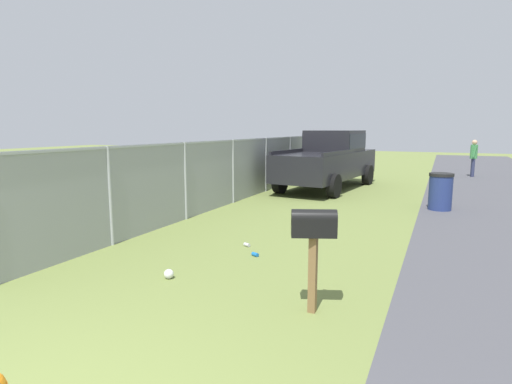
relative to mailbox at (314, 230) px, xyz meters
name	(u,v)px	position (x,y,z in m)	size (l,w,h in m)	color
mailbox	(314,230)	(0.00, 0.00, 0.00)	(0.38, 0.56, 1.25)	brown
pickup_truck	(329,158)	(10.31, 2.45, 0.11)	(5.78, 2.67, 2.09)	black
trash_bin	(440,191)	(7.46, -1.31, -0.50)	(0.62, 0.62, 0.99)	navy
pedestrian	(474,155)	(16.45, -2.57, -0.04)	(0.49, 0.30, 1.66)	#2D3351
fence_section	(251,166)	(7.37, 4.25, 0.00)	(17.27, 0.07, 1.85)	#9EA3A8
litter_can_near_hydrant	(255,254)	(1.69, 1.51, -0.96)	(0.07, 0.07, 0.12)	blue
litter_can_by_mailbox	(247,245)	(2.17, 1.90, -0.96)	(0.07, 0.07, 0.12)	silver
litter_bag_far_scatter	(169,274)	(0.21, 2.22, -0.93)	(0.14, 0.14, 0.14)	silver
litter_bottle_midfield_b	(304,213)	(5.42, 1.83, -0.96)	(0.07, 0.07, 0.22)	#B2D8BF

